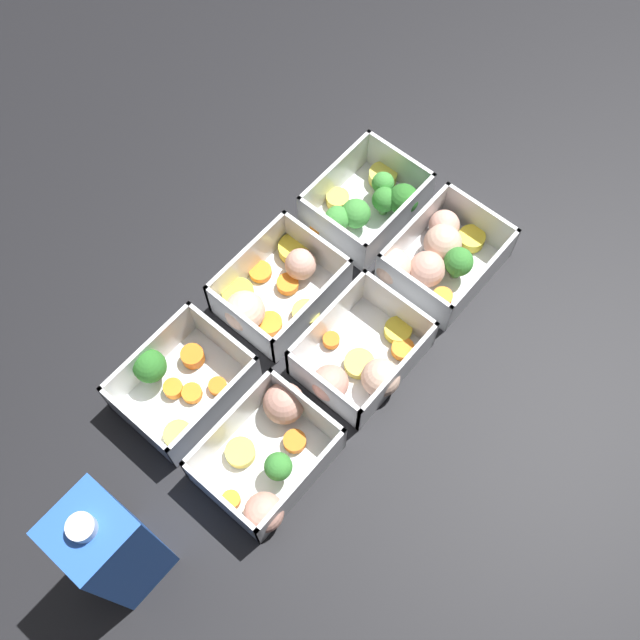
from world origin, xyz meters
TOP-DOWN VIEW (x-y plane):
  - ground_plane at (0.00, 0.00)m, footprint 4.00×4.00m
  - container_near_left at (-0.16, -0.06)m, footprint 0.16×0.12m
  - container_near_center at (-0.01, -0.07)m, footprint 0.16×0.12m
  - container_near_right at (0.16, -0.05)m, footprint 0.16×0.12m
  - container_far_left at (-0.17, 0.07)m, footprint 0.14×0.12m
  - container_far_center at (-0.01, 0.07)m, footprint 0.16×0.12m
  - container_far_right at (0.16, 0.06)m, footprint 0.15×0.11m
  - juice_carton at (-0.33, -0.03)m, footprint 0.07×0.07m

SIDE VIEW (x-z plane):
  - ground_plane at x=0.00m, z-range 0.00..0.00m
  - container_far_center at x=-0.01m, z-range -0.01..0.05m
  - container_near_center at x=-0.01m, z-range -0.01..0.05m
  - container_far_left at x=-0.17m, z-range -0.01..0.05m
  - container_near_left at x=-0.16m, z-range -0.01..0.05m
  - container_far_right at x=0.16m, z-range -0.01..0.05m
  - container_near_right at x=0.16m, z-range -0.01..0.05m
  - juice_carton at x=-0.33m, z-range -0.01..0.20m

